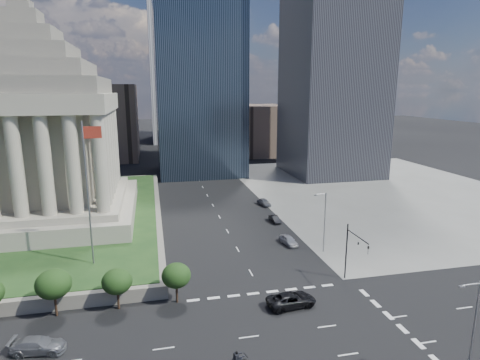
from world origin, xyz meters
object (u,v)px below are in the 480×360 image
object	(u,v)px
traffic_signal_ne	(353,248)
pickup_truck	(291,300)
war_memorial	(33,115)
suv_grey	(38,345)
flagpole	(88,186)
street_lamp_south	(472,327)
parked_sedan_far	(264,202)
parked_sedan_mid	(275,219)
street_lamp_north	(324,219)
parked_sedan_near	(289,240)

from	to	relation	value
traffic_signal_ne	pickup_truck	world-z (taller)	traffic_signal_ne
war_memorial	suv_grey	size ratio (longest dim) A/B	7.23
flagpole	street_lamp_south	world-z (taller)	flagpole
flagpole	street_lamp_south	size ratio (longest dim) A/B	2.00
pickup_truck	traffic_signal_ne	bearing A→B (deg)	-75.76
street_lamp_south	parked_sedan_far	world-z (taller)	street_lamp_south
war_memorial	flagpole	size ratio (longest dim) A/B	1.95
parked_sedan_mid	parked_sedan_far	bearing A→B (deg)	80.77
parked_sedan_mid	flagpole	bearing A→B (deg)	-155.32
traffic_signal_ne	suv_grey	bearing A→B (deg)	-170.20
flagpole	street_lamp_north	xyz separation A→B (m)	(35.16, 1.00, -7.45)
flagpole	street_lamp_south	distance (m)	46.81
flagpole	war_memorial	bearing A→B (deg)	116.89
flagpole	parked_sedan_near	size ratio (longest dim) A/B	4.46
suv_grey	parked_sedan_mid	world-z (taller)	suv_grey
flagpole	street_lamp_north	distance (m)	35.95
war_memorial	parked_sedan_mid	bearing A→B (deg)	-8.86
street_lamp_south	street_lamp_north	xyz separation A→B (m)	(0.00, 31.00, 0.00)
pickup_truck	street_lamp_south	bearing A→B (deg)	-152.31
traffic_signal_ne	parked_sedan_mid	size ratio (longest dim) A/B	2.02
war_memorial	parked_sedan_near	world-z (taller)	war_memorial
pickup_truck	flagpole	bearing A→B (deg)	53.97
traffic_signal_ne	parked_sedan_near	bearing A→B (deg)	102.70
street_lamp_south	parked_sedan_mid	distance (m)	47.46
pickup_truck	parked_sedan_mid	xyz separation A→B (m)	(7.67, 31.10, -0.20)
war_memorial	suv_grey	distance (m)	46.57
suv_grey	parked_sedan_near	world-z (taller)	suv_grey
suv_grey	parked_sedan_mid	bearing A→B (deg)	-37.55
pickup_truck	suv_grey	size ratio (longest dim) A/B	1.13
war_memorial	suv_grey	bearing A→B (deg)	-77.97
suv_grey	parked_sedan_far	distance (m)	58.96
street_lamp_north	war_memorial	bearing A→B (deg)	154.08
war_memorial	street_lamp_south	distance (m)	73.51
pickup_truck	street_lamp_north	bearing A→B (deg)	-41.81
flagpole	traffic_signal_ne	distance (m)	36.69
street_lamp_north	parked_sedan_far	xyz separation A→B (m)	(-1.83, 28.23, -4.89)
pickup_truck	parked_sedan_near	distance (m)	20.27
suv_grey	parked_sedan_mid	distance (m)	49.15
war_memorial	parked_sedan_mid	world-z (taller)	war_memorial
parked_sedan_far	pickup_truck	bearing A→B (deg)	-111.38
street_lamp_south	pickup_truck	distance (m)	19.87
parked_sedan_near	pickup_truck	bearing A→B (deg)	-116.50
street_lamp_south	street_lamp_north	size ratio (longest dim) A/B	1.00
traffic_signal_ne	street_lamp_south	distance (m)	19.72
flagpole	street_lamp_north	bearing A→B (deg)	1.63
parked_sedan_near	street_lamp_north	bearing A→B (deg)	-52.39
suv_grey	parked_sedan_mid	xyz separation A→B (m)	(35.55, 33.93, -0.13)
pickup_truck	parked_sedan_near	xyz separation A→B (m)	(6.42, 19.23, -0.08)
traffic_signal_ne	parked_sedan_far	bearing A→B (deg)	91.45
street_lamp_north	parked_sedan_mid	world-z (taller)	street_lamp_north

